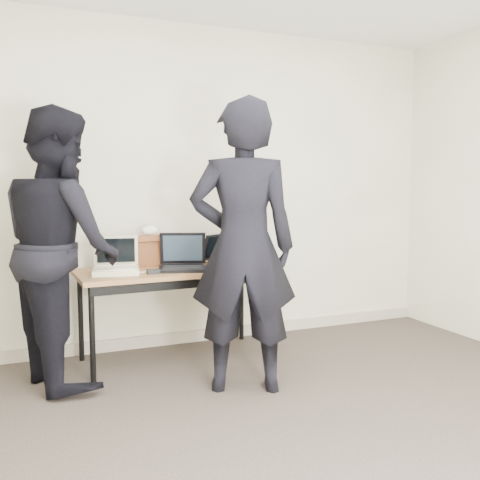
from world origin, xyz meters
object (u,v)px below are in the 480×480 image
equipment_box (241,253)px  person_observer (61,247)px  laptop_right (226,256)px  leather_satchel (146,250)px  person_typist (243,247)px  desk (176,276)px  laptop_center (182,261)px  laptop_beige (116,266)px

equipment_box → person_observer: (-1.48, -0.32, 0.15)m
laptop_right → leather_satchel: size_ratio=1.14×
person_typist → person_observer: person_typist is taller
leather_satchel → person_observer: person_observer is taller
equipment_box → person_observer: bearing=-167.7°
person_typist → desk: bearing=-51.6°
desk → equipment_box: bearing=14.7°
laptop_center → leather_satchel: bearing=147.9°
desk → equipment_box: (0.63, 0.19, 0.13)m
laptop_right → leather_satchel: (-0.65, 0.08, 0.07)m
person_typist → laptop_beige: bearing=-26.1°
desk → laptop_beige: 0.48m
person_typist → person_observer: (-1.09, 0.63, -0.02)m
leather_satchel → person_typist: (0.42, -0.99, 0.12)m
leather_satchel → equipment_box: leather_satchel is taller
equipment_box → person_typist: size_ratio=0.13×
person_observer → person_typist: bearing=-134.6°
person_observer → laptop_right: bearing=-92.9°
laptop_beige → laptop_right: size_ratio=0.87×
equipment_box → person_observer: size_ratio=0.13×
laptop_center → person_observer: 0.91m
laptop_beige → laptop_center: size_ratio=0.85×
laptop_beige → laptop_center: 0.50m
laptop_beige → person_observer: bearing=-152.4°
person_observer → laptop_beige: bearing=-87.5°
equipment_box → person_typist: person_typist is taller
laptop_center → laptop_right: 0.47m
laptop_center → laptop_right: size_ratio=1.03×
laptop_center → person_typist: person_typist is taller
desk → person_observer: (-0.85, -0.13, 0.28)m
laptop_beige → desk: bearing=11.8°
laptop_beige → leather_satchel: size_ratio=1.00×
laptop_beige → person_observer: (-0.39, -0.12, 0.17)m
desk → person_typist: size_ratio=0.79×
desk → laptop_center: bearing=-46.4°
laptop_center → equipment_box: bearing=39.8°
person_typist → laptop_center: bearing=-53.6°
equipment_box → person_typist: (-0.39, -0.95, 0.17)m
leather_satchel → laptop_center: bearing=-59.3°
laptop_center → leather_satchel: laptop_center is taller
laptop_center → person_observer: size_ratio=0.24×
desk → laptop_center: (0.04, -0.04, 0.12)m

